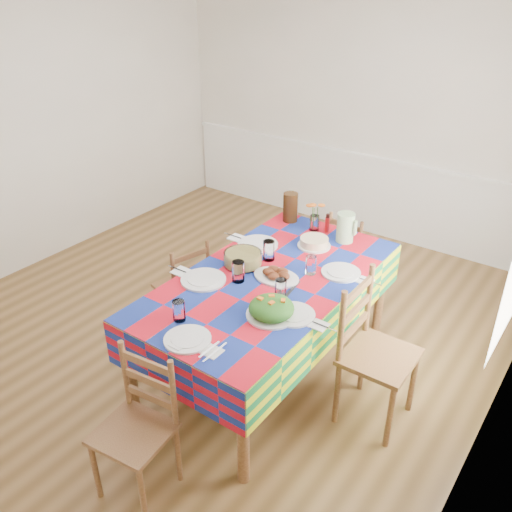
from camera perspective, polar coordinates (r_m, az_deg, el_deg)
The scene contains 22 objects.
room at distance 4.19m, azimuth -4.92°, elevation 8.08°, with size 4.58×5.08×2.78m.
wainscot at distance 6.46m, azimuth 9.82°, elevation 7.12°, with size 4.41×0.06×0.92m.
dining_table at distance 3.93m, azimuth 1.44°, elevation -3.45°, with size 1.13×2.10×0.82m.
setting_near_head at distance 3.35m, azimuth -7.46°, elevation -7.61°, with size 0.47×0.31×0.14m.
setting_left_near at distance 3.84m, azimuth -4.33°, elevation -2.15°, with size 0.59×0.35×0.16m.
setting_left_far at distance 4.24m, azimuth 0.51°, elevation 1.05°, with size 0.59×0.35×0.16m.
setting_right_near at distance 3.54m, azimuth 3.52°, elevation -5.18°, with size 0.54×0.31×0.14m.
setting_right_far at distance 3.96m, azimuth 7.90°, elevation -1.45°, with size 0.54×0.31×0.14m.
meat_platter at distance 3.87m, azimuth 2.15°, elevation -1.98°, with size 0.35×0.25×0.07m.
salad_platter at distance 3.46m, azimuth 1.64°, elevation -5.58°, with size 0.33×0.33×0.14m.
pasta_bowl at distance 4.02m, azimuth -1.40°, elevation -0.28°, with size 0.28×0.28×0.10m.
cake at distance 4.32m, azimuth 6.14°, elevation 1.43°, with size 0.27×0.27×0.07m.
serving_utensils at distance 3.72m, azimuth 3.03°, elevation -3.80°, with size 0.16×0.35×0.01m.
flower_vase at distance 4.55m, azimuth 6.18°, elevation 3.94°, with size 0.16×0.13×0.26m.
hot_sauce at distance 4.54m, azimuth 7.52°, elevation 3.46°, with size 0.04×0.04×0.16m, color #B80E11.
green_pitcher at distance 4.40m, azimuth 9.39°, elevation 2.99°, with size 0.14×0.14×0.24m, color #99C38A.
tea_pitcher at distance 4.70m, azimuth 3.64°, elevation 5.15°, with size 0.13×0.13×0.26m, color black.
name_card at distance 3.24m, azimuth -8.52°, elevation -9.55°, with size 0.09×0.03×0.02m, color silver.
chair_near at distance 3.33m, azimuth -12.33°, elevation -17.28°, with size 0.45×0.43×0.92m.
chair_far at distance 5.10m, azimuth 9.84°, elevation 0.12°, with size 0.40×0.39×0.84m.
chair_left at distance 4.54m, azimuth -7.54°, elevation -3.34°, with size 0.45×0.46×0.87m.
chair_right at distance 3.73m, azimuth 12.19°, elevation -10.01°, with size 0.45×0.47×1.06m.
Camera 1 is at (2.57, -2.97, 2.82)m, focal length 38.00 mm.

